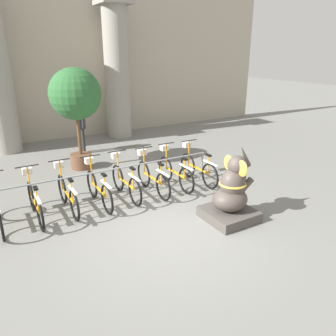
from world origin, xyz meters
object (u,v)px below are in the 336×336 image
object	(u,v)px
bicycle_4	(125,181)
bicycle_3	(98,188)
elephant_statue	(231,195)
bicycle_2	(67,193)
bicycle_5	(152,177)
potted_tree	(76,98)
bicycle_1	(35,201)
person_pedestrian	(81,122)
bicycle_7	(198,167)
bicycle_6	(175,171)

from	to	relation	value
bicycle_4	bicycle_3	bearing A→B (deg)	-175.62
elephant_statue	bicycle_2	bearing A→B (deg)	143.19
bicycle_3	bicycle_5	world-z (taller)	same
potted_tree	bicycle_1	bearing A→B (deg)	-123.21
bicycle_2	bicycle_5	size ratio (longest dim) A/B	1.00
elephant_statue	potted_tree	xyz separation A→B (m)	(-1.78, 4.80, 1.58)
person_pedestrian	bicycle_5	bearing A→B (deg)	-83.49
bicycle_5	elephant_statue	world-z (taller)	elephant_statue
bicycle_5	potted_tree	xyz separation A→B (m)	(-1.00, 2.73, 1.71)
bicycle_5	person_pedestrian	size ratio (longest dim) A/B	0.96
bicycle_1	bicycle_5	world-z (taller)	same
bicycle_4	potted_tree	size ratio (longest dim) A/B	0.58
bicycle_1	bicycle_7	size ratio (longest dim) A/B	1.00
bicycle_6	bicycle_4	bearing A→B (deg)	179.34
bicycle_2	bicycle_3	bearing A→B (deg)	-4.62
bicycle_2	bicycle_3	world-z (taller)	same
bicycle_2	bicycle_4	size ratio (longest dim) A/B	1.00
bicycle_2	elephant_statue	distance (m)	3.59
bicycle_2	bicycle_1	bearing A→B (deg)	-173.94
potted_tree	bicycle_6	bearing A→B (deg)	-57.50
bicycle_3	person_pedestrian	world-z (taller)	person_pedestrian
bicycle_1	bicycle_4	xyz separation A→B (m)	(2.09, 0.07, 0.00)
bicycle_1	bicycle_7	distance (m)	4.18
bicycle_1	person_pedestrian	xyz separation A→B (m)	(2.30, 4.25, 0.68)
bicycle_1	bicycle_2	bearing A→B (deg)	6.06
bicycle_2	bicycle_6	size ratio (longest dim) A/B	1.00
bicycle_7	potted_tree	bearing A→B (deg)	131.40
bicycle_4	elephant_statue	distance (m)	2.61
bicycle_5	bicycle_6	world-z (taller)	same
bicycle_3	elephant_statue	xyz separation A→B (m)	(2.17, -2.09, 0.13)
bicycle_2	potted_tree	bearing A→B (deg)	67.70
person_pedestrian	bicycle_1	bearing A→B (deg)	-118.44
bicycle_1	bicycle_6	bearing A→B (deg)	0.90
bicycle_1	bicycle_4	bearing A→B (deg)	1.95
bicycle_3	bicycle_6	size ratio (longest dim) A/B	1.00
bicycle_4	bicycle_5	world-z (taller)	same
bicycle_3	potted_tree	world-z (taller)	potted_tree
bicycle_1	person_pedestrian	distance (m)	4.88
elephant_statue	person_pedestrian	world-z (taller)	person_pedestrian
bicycle_3	bicycle_5	bearing A→B (deg)	-0.77
bicycle_5	elephant_statue	xyz separation A→B (m)	(0.78, -2.07, 0.13)
bicycle_2	bicycle_3	size ratio (longest dim) A/B	1.00
bicycle_3	elephant_statue	world-z (taller)	elephant_statue
bicycle_5	bicycle_3	bearing A→B (deg)	179.23
bicycle_2	person_pedestrian	size ratio (longest dim) A/B	0.96
bicycle_6	bicycle_1	bearing A→B (deg)	-179.10
bicycle_3	elephant_statue	size ratio (longest dim) A/B	1.06
elephant_statue	person_pedestrian	size ratio (longest dim) A/B	0.90
bicycle_4	bicycle_6	world-z (taller)	same
bicycle_7	person_pedestrian	xyz separation A→B (m)	(-1.88, 4.25, 0.68)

